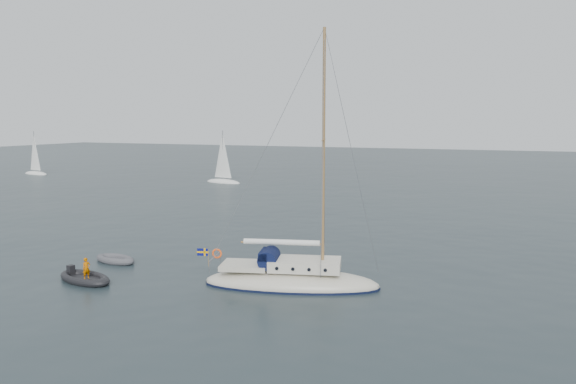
% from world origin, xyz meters
% --- Properties ---
extents(ground, '(300.00, 300.00, 0.00)m').
position_xyz_m(ground, '(0.00, 0.00, 0.00)').
color(ground, black).
rests_on(ground, ground).
extents(sailboat, '(10.02, 3.00, 14.27)m').
position_xyz_m(sailboat, '(1.51, -0.88, 1.08)').
color(sailboat, beige).
rests_on(sailboat, ground).
extents(dinghy, '(3.06, 1.38, 0.44)m').
position_xyz_m(dinghy, '(-10.76, -0.32, 0.19)').
color(dinghy, '#4D4D52').
rests_on(dinghy, ground).
extents(rib, '(3.82, 1.74, 1.40)m').
position_xyz_m(rib, '(-9.52, -4.41, 0.22)').
color(rib, black).
rests_on(rib, ground).
extents(distant_yacht_a, '(5.70, 3.04, 7.55)m').
position_xyz_m(distant_yacht_a, '(-61.47, 41.50, 3.23)').
color(distant_yacht_a, silver).
rests_on(distant_yacht_a, ground).
extents(distant_yacht_c, '(5.99, 3.19, 7.94)m').
position_xyz_m(distant_yacht_c, '(-26.55, 42.24, 3.39)').
color(distant_yacht_c, silver).
rests_on(distant_yacht_c, ground).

